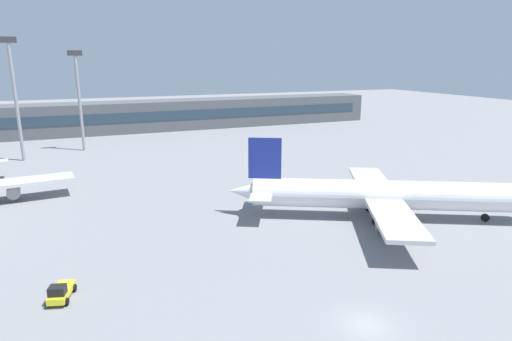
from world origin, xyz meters
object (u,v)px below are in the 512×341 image
Objects in this scene: airplane_near at (391,195)px; baggage_tug_yellow at (60,292)px; floodlight_tower_west at (79,93)px; floodlight_tower_east at (15,91)px.

baggage_tug_yellow is at bearing -172.38° from airplane_near.
airplane_near is at bearing -60.08° from floodlight_tower_west.
floodlight_tower_west is 0.91× the size of floodlight_tower_east.
baggage_tug_yellow is (-41.30, -5.52, -2.55)m from airplane_near.
floodlight_tower_east reaches higher than airplane_near.
baggage_tug_yellow is at bearing -82.19° from floodlight_tower_east.
airplane_near is 41.74m from baggage_tug_yellow.
airplane_near is 1.59× the size of floodlight_tower_east.
airplane_near is at bearing -49.61° from floodlight_tower_east.
baggage_tug_yellow is 66.58m from floodlight_tower_east.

